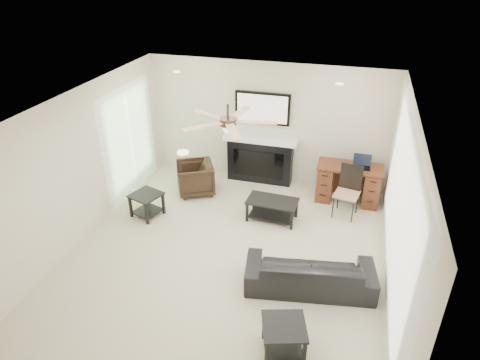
% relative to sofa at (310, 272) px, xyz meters
% --- Properties ---
extents(room_shell, '(5.50, 5.54, 2.52)m').
position_rel_sofa_xyz_m(room_shell, '(-1.18, 0.48, 1.41)').
color(room_shell, beige).
rests_on(room_shell, ground).
extents(sofa, '(1.95, 1.02, 0.54)m').
position_rel_sofa_xyz_m(sofa, '(0.00, 0.00, 0.00)').
color(sofa, black).
rests_on(sofa, ground).
extents(armchair, '(0.95, 0.94, 0.65)m').
position_rel_sofa_xyz_m(armchair, '(-2.60, 2.15, 0.05)').
color(armchair, black).
rests_on(armchair, ground).
extents(coffee_table, '(0.92, 0.54, 0.40)m').
position_rel_sofa_xyz_m(coffee_table, '(-0.90, 1.60, -0.07)').
color(coffee_table, black).
rests_on(coffee_table, ground).
extents(end_table_near, '(0.65, 0.65, 0.45)m').
position_rel_sofa_xyz_m(end_table_near, '(-0.15, -1.25, -0.05)').
color(end_table_near, black).
rests_on(end_table_near, ground).
extents(end_table_left, '(0.63, 0.63, 0.45)m').
position_rel_sofa_xyz_m(end_table_left, '(-3.15, 1.10, -0.05)').
color(end_table_left, black).
rests_on(end_table_left, ground).
extents(fireplace_unit, '(1.52, 0.34, 1.91)m').
position_rel_sofa_xyz_m(fireplace_unit, '(-1.47, 2.99, 0.68)').
color(fireplace_unit, black).
rests_on(fireplace_unit, ground).
extents(desk, '(1.22, 0.56, 0.76)m').
position_rel_sofa_xyz_m(desk, '(0.37, 2.65, 0.11)').
color(desk, '#3D170F').
rests_on(desk, ground).
extents(desk_chair, '(0.50, 0.51, 0.97)m').
position_rel_sofa_xyz_m(desk_chair, '(0.37, 2.10, 0.21)').
color(desk_chair, black).
rests_on(desk_chair, ground).
extents(laptop, '(0.33, 0.24, 0.23)m').
position_rel_sofa_xyz_m(laptop, '(0.57, 2.63, 0.60)').
color(laptop, black).
rests_on(laptop, desk).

